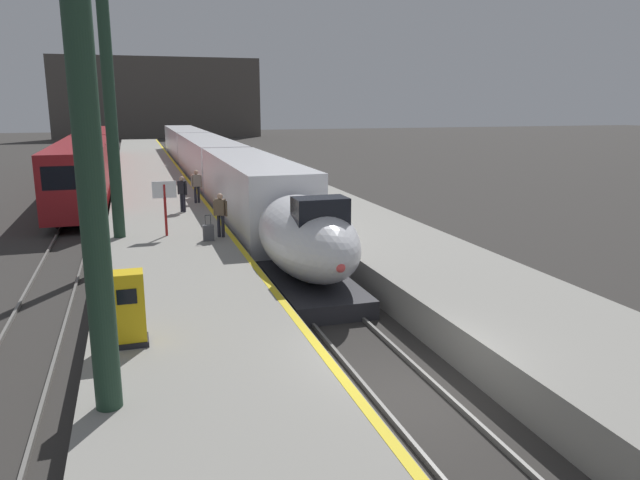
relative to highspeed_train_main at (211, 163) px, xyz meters
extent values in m
plane|color=#33302D|center=(0.00, -32.08, -1.96)|extent=(260.00, 260.00, 0.00)
cube|color=gray|center=(-4.05, -7.33, -1.43)|extent=(4.80, 110.00, 1.05)
cube|color=gray|center=(4.05, -7.33, -1.43)|extent=(4.80, 110.00, 1.05)
cube|color=yellow|center=(-1.77, -7.33, -0.90)|extent=(0.20, 107.80, 0.01)
cube|color=slate|center=(-0.75, -4.58, -1.90)|extent=(0.08, 110.00, 0.12)
cube|color=slate|center=(0.75, -4.58, -1.90)|extent=(0.08, 110.00, 0.12)
cube|color=slate|center=(-8.85, -4.58, -1.90)|extent=(0.08, 110.00, 0.12)
cube|color=slate|center=(-7.35, -4.58, -1.90)|extent=(0.08, 110.00, 0.12)
ellipsoid|color=silver|center=(0.00, -24.25, -0.12)|extent=(2.78, 7.04, 2.56)
cube|color=#28282D|center=(0.00, -24.60, -1.68)|extent=(2.46, 5.99, 0.55)
cube|color=black|center=(0.00, -25.83, 0.94)|extent=(1.59, 1.00, 0.90)
sphere|color=#F24C4C|center=(0.00, -27.69, -0.27)|extent=(0.28, 0.28, 0.28)
cube|color=silver|center=(0.00, -15.13, 0.12)|extent=(2.90, 14.00, 3.05)
cube|color=black|center=(-1.42, -15.13, 0.67)|extent=(0.04, 11.90, 0.80)
cube|color=black|center=(1.42, -15.13, 0.67)|extent=(0.04, 11.90, 0.80)
cube|color=silver|center=(0.00, -15.13, -1.16)|extent=(2.92, 13.30, 0.24)
cube|color=black|center=(0.00, -19.61, -1.68)|extent=(2.03, 2.20, 0.56)
cube|color=black|center=(0.00, -10.65, -1.68)|extent=(2.03, 2.20, 0.56)
cube|color=silver|center=(0.00, 1.47, 0.12)|extent=(2.90, 18.00, 3.05)
cube|color=black|center=(-1.42, 1.47, 0.67)|extent=(0.04, 15.84, 0.80)
cube|color=black|center=(1.42, 1.47, 0.67)|extent=(0.04, 15.84, 0.80)
cube|color=black|center=(0.00, -4.65, -1.68)|extent=(2.03, 2.20, 0.56)
cube|color=black|center=(0.00, 7.59, -1.68)|extent=(2.03, 2.20, 0.56)
cube|color=silver|center=(0.00, 20.07, 0.12)|extent=(2.90, 18.00, 3.05)
cube|color=black|center=(-1.42, 20.07, 0.67)|extent=(0.04, 15.84, 0.80)
cube|color=black|center=(1.42, 20.07, 0.67)|extent=(0.04, 15.84, 0.80)
cube|color=black|center=(0.00, 13.95, -1.68)|extent=(2.03, 2.20, 0.56)
cube|color=black|center=(0.00, 26.19, -1.68)|extent=(2.03, 2.20, 0.56)
cube|color=maroon|center=(-8.10, -4.16, 0.19)|extent=(2.85, 18.00, 3.30)
cube|color=black|center=(-8.10, -13.12, 0.79)|extent=(2.28, 0.08, 1.10)
cube|color=black|center=(-9.49, -4.16, 0.69)|extent=(0.04, 15.30, 0.90)
cube|color=black|center=(-6.71, -4.16, 0.69)|extent=(0.04, 15.30, 0.90)
cube|color=black|center=(-8.10, -9.92, -1.70)|extent=(2.00, 2.00, 0.52)
cube|color=black|center=(-8.10, 1.60, -1.70)|extent=(2.00, 2.00, 0.52)
cube|color=maroon|center=(-8.10, 14.44, 0.19)|extent=(2.85, 18.00, 3.30)
cylinder|color=#1E3828|center=(-5.90, -32.72, 3.62)|extent=(0.44, 0.44, 9.05)
cylinder|color=#1E3828|center=(-5.90, -18.84, 4.10)|extent=(0.44, 0.44, 10.01)
cylinder|color=#23232D|center=(-2.10, -20.02, -0.48)|extent=(0.13, 0.13, 0.85)
cylinder|color=#23232D|center=(-2.24, -19.93, -0.48)|extent=(0.13, 0.13, 0.85)
cube|color=brown|center=(-2.17, -19.97, 0.25)|extent=(0.44, 0.39, 0.62)
cylinder|color=brown|center=(-1.96, -20.10, 0.20)|extent=(0.09, 0.09, 0.58)
cylinder|color=brown|center=(-2.37, -19.84, 0.20)|extent=(0.09, 0.09, 0.58)
sphere|color=tan|center=(-2.17, -19.97, 0.67)|extent=(0.22, 0.22, 0.22)
cylinder|color=#23232D|center=(-2.09, -11.47, -0.48)|extent=(0.13, 0.13, 0.85)
cylinder|color=#23232D|center=(-2.26, -11.50, -0.48)|extent=(0.13, 0.13, 0.85)
cube|color=gray|center=(-2.18, -11.48, 0.25)|extent=(0.41, 0.28, 0.62)
cylinder|color=gray|center=(-1.94, -11.44, 0.20)|extent=(0.09, 0.09, 0.58)
cylinder|color=gray|center=(-2.41, -11.53, 0.20)|extent=(0.09, 0.09, 0.58)
sphere|color=tan|center=(-2.18, -11.48, 0.67)|extent=(0.22, 0.22, 0.22)
cylinder|color=#23232D|center=(-3.04, -14.03, -0.48)|extent=(0.13, 0.13, 0.85)
cylinder|color=#23232D|center=(-3.15, -13.91, -0.48)|extent=(0.13, 0.13, 0.85)
cube|color=black|center=(-3.10, -13.97, 0.25)|extent=(0.42, 0.43, 0.62)
cylinder|color=black|center=(-2.93, -14.15, 0.20)|extent=(0.09, 0.09, 0.58)
cylinder|color=black|center=(-3.26, -13.79, 0.20)|extent=(0.09, 0.09, 0.58)
sphere|color=tan|center=(-3.10, -13.97, 0.67)|extent=(0.22, 0.22, 0.22)
cube|color=#4C4C51|center=(-2.71, -20.49, -0.61)|extent=(0.40, 0.22, 0.60)
cylinder|color=#262628|center=(-2.81, -20.49, -0.13)|extent=(0.02, 0.02, 0.36)
cylinder|color=#262628|center=(-2.61, -20.49, -0.13)|extent=(0.02, 0.02, 0.36)
cube|color=#262628|center=(-2.71, -20.49, 0.06)|extent=(0.22, 0.03, 0.02)
cube|color=yellow|center=(-5.55, -29.99, -0.11)|extent=(0.70, 0.56, 1.60)
cube|color=black|center=(-5.55, -30.28, 0.24)|extent=(0.40, 0.02, 0.32)
cube|color=black|center=(-5.55, -29.99, -0.85)|extent=(0.76, 0.62, 0.12)
cylinder|color=maroon|center=(-4.16, -19.11, 0.09)|extent=(0.10, 0.10, 2.00)
cube|color=white|center=(-4.16, -19.11, 0.89)|extent=(0.90, 0.06, 0.64)
cube|color=#4C4742|center=(0.00, 69.92, 5.04)|extent=(36.00, 2.00, 14.00)
camera|label=1|loc=(-5.27, -42.69, 4.12)|focal=33.79mm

